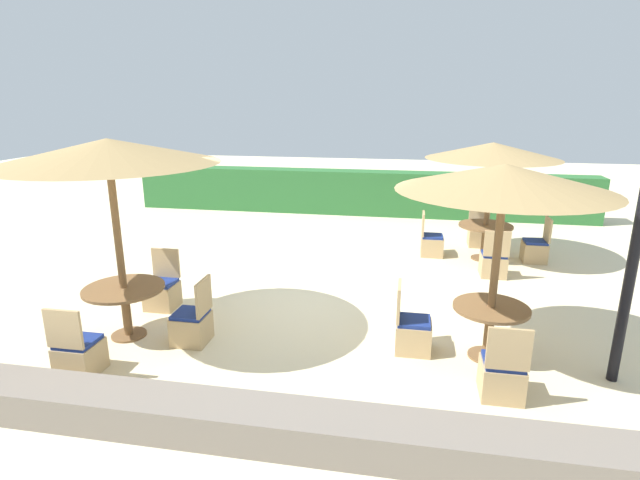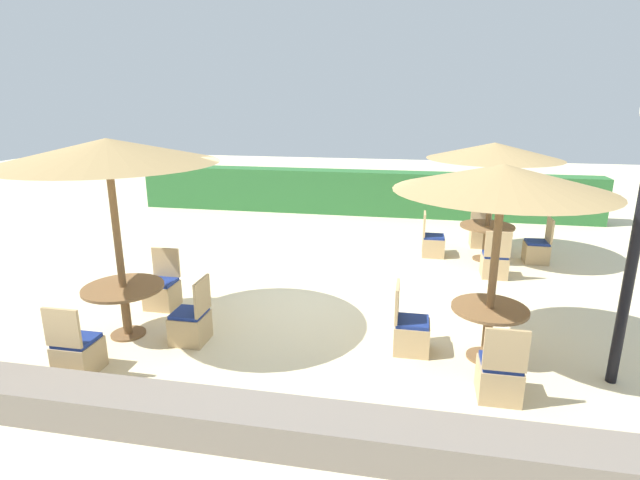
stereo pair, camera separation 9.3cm
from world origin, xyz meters
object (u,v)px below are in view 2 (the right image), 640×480
at_px(parasol_front_left, 107,152).
at_px(patio_chair_back_right_north, 481,235).
at_px(patio_chair_back_right_south, 494,264).
at_px(patio_chair_front_right_south, 499,377).
at_px(round_table_back_right, 487,232).
at_px(patio_chair_front_right_west, 410,333).
at_px(patio_chair_back_right_east, 537,250).
at_px(patio_chair_front_left_north, 162,291).
at_px(patio_chair_back_right_west, 432,244).
at_px(patio_chair_front_left_south, 78,353).
at_px(parasol_front_right, 503,179).
at_px(round_table_front_right, 489,320).
at_px(parasol_back_right, 494,151).
at_px(round_table_front_left, 124,297).
at_px(patio_chair_front_left_east, 191,324).

bearing_deg(parasol_front_left, patio_chair_back_right_north, 45.55).
bearing_deg(patio_chair_back_right_south, patio_chair_front_right_south, -96.90).
xyz_separation_m(round_table_back_right, patio_chair_front_right_west, (-1.45, -4.24, -0.32)).
distance_m(round_table_back_right, patio_chair_back_right_east, 1.07).
xyz_separation_m(patio_chair_front_right_west, patio_chair_front_left_north, (-3.94, 0.72, 0.00)).
bearing_deg(patio_chair_back_right_west, patio_chair_front_left_south, -37.72).
bearing_deg(parasol_front_right, patio_chair_back_right_east, 70.61).
relative_size(patio_chair_back_right_north, round_table_front_right, 0.98).
height_order(parasol_back_right, round_table_front_left, parasol_back_right).
xyz_separation_m(patio_chair_back_right_north, round_table_front_right, (-0.50, -5.23, 0.27)).
bearing_deg(round_table_back_right, patio_chair_front_left_south, -134.22).
distance_m(patio_chair_back_right_north, round_table_front_left, 7.74).
bearing_deg(parasol_back_right, parasol_front_left, -139.95).
relative_size(round_table_back_right, round_table_front_left, 0.99).
height_order(patio_chair_back_right_east, parasol_front_left, parasol_front_left).
height_order(patio_chair_back_right_north, patio_chair_front_left_east, same).
relative_size(round_table_front_right, patio_chair_front_left_north, 1.03).
bearing_deg(patio_chair_back_right_north, patio_chair_back_right_east, 135.62).
height_order(patio_chair_back_right_south, patio_chair_front_left_east, same).
xyz_separation_m(patio_chair_front_right_west, patio_chair_front_left_south, (-3.97, -1.33, 0.00)).
bearing_deg(round_table_front_left, patio_chair_front_right_west, 4.31).
xyz_separation_m(patio_chair_back_right_west, patio_chair_front_right_south, (0.62, -5.20, 0.00)).
bearing_deg(patio_chair_back_right_west, patio_chair_front_left_north, -50.38).
bearing_deg(patio_chair_back_right_south, patio_chair_front_left_north, -155.59).
height_order(patio_chair_front_right_west, parasol_front_left, parasol_front_left).
bearing_deg(patio_chair_front_left_north, patio_chair_back_right_south, -155.59).
height_order(patio_chair_back_right_north, round_table_front_right, patio_chair_back_right_north).
bearing_deg(patio_chair_back_right_east, round_table_front_left, 125.33).
relative_size(round_table_back_right, patio_chair_back_right_west, 1.17).
bearing_deg(round_table_front_right, patio_chair_front_right_west, 179.71).
distance_m(parasol_front_right, round_table_front_right, 1.80).
xyz_separation_m(round_table_front_left, patio_chair_front_left_north, (0.01, 1.02, -0.32)).
bearing_deg(round_table_back_right, parasol_front_right, -96.45).
bearing_deg(patio_chair_front_right_west, round_table_front_right, 89.71).
relative_size(patio_chair_back_right_east, round_table_front_left, 0.85).
height_order(round_table_back_right, patio_chair_front_right_south, patio_chair_front_right_south).
xyz_separation_m(round_table_back_right, patio_chair_front_left_east, (-4.41, -4.55, -0.32)).
relative_size(patio_chair_back_right_east, patio_chair_front_right_south, 1.00).
bearing_deg(patio_chair_front_left_north, patio_chair_back_right_east, -151.16).
bearing_deg(parasol_front_right, patio_chair_front_left_east, -175.54).
distance_m(patio_chair_front_right_west, patio_chair_front_left_north, 4.00).
distance_m(patio_chair_back_right_west, round_table_front_left, 6.32).
xyz_separation_m(round_table_back_right, patio_chair_front_left_north, (-5.39, -3.52, -0.32)).
bearing_deg(round_table_front_right, patio_chair_back_right_north, 84.54).
relative_size(patio_chair_front_left_north, patio_chair_front_left_south, 1.00).
xyz_separation_m(parasol_front_right, patio_chair_front_right_west, (-0.97, 0.00, -2.08)).
height_order(patio_chair_back_right_west, round_table_front_left, patio_chair_back_right_west).
distance_m(round_table_back_right, round_table_front_right, 4.27).
bearing_deg(round_table_front_left, round_table_front_right, 3.41).
bearing_deg(patio_chair_back_right_west, parasol_front_right, 7.78).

